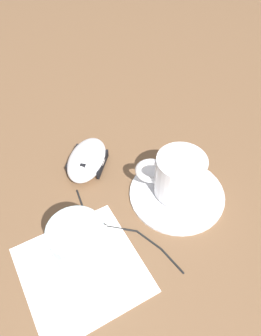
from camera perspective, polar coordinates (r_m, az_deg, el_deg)
name	(u,v)px	position (r m, az deg, el deg)	size (l,w,h in m)	color
ground_plane	(111,209)	(0.51, -3.41, -7.19)	(3.00, 3.00, 0.00)	brown
saucer	(177,193)	(0.53, 8.08, -4.36)	(0.15, 0.15, 0.01)	white
coffee_cup	(178,175)	(0.50, 8.25, -1.23)	(0.09, 0.09, 0.07)	white
computer_mouse	(87,160)	(0.56, -7.62, 1.46)	(0.12, 0.11, 0.03)	silver
mouse_cable	(122,228)	(0.49, -1.44, -10.48)	(0.06, 0.21, 0.00)	black
napkin_under_glass	(82,269)	(0.47, -8.48, -17.06)	(0.15, 0.15, 0.00)	white
drinking_glass	(79,249)	(0.42, -8.91, -13.84)	(0.07, 0.07, 0.09)	silver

